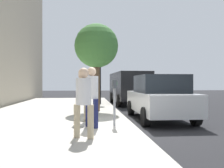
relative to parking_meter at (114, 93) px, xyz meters
The scene contains 10 objects.
ground_plane 1.33m from the parking_meter, 86.63° to the right, with size 80.00×80.00×0.00m, color #232326.
sidewalk_slab 2.60m from the parking_meter, 89.09° to the left, with size 28.00×6.00×0.15m, color #B7B2A8.
parking_meter is the anchor object (origin of this frame).
pedestrian_at_meter 0.74m from the parking_meter, 108.87° to the left, with size 0.47×0.39×1.78m.
pedestrian_bystander 1.83m from the parking_meter, 150.08° to the left, with size 0.36×0.48×1.67m.
parking_officer 1.26m from the parking_meter, 53.63° to the left, with size 0.40×0.41×1.68m.
parked_sedan_near 2.74m from the parking_meter, 46.86° to the right, with size 4.42×2.01×1.77m.
parked_van_far 9.07m from the parking_meter, 12.68° to the right, with size 5.26×2.25×2.18m.
street_tree 4.45m from the parking_meter, ahead, with size 2.07×2.07×4.11m.
traffic_signal 7.91m from the parking_meter, ahead, with size 0.24×0.44×3.60m.
Camera 1 is at (-7.26, 1.45, 1.45)m, focal length 37.83 mm.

